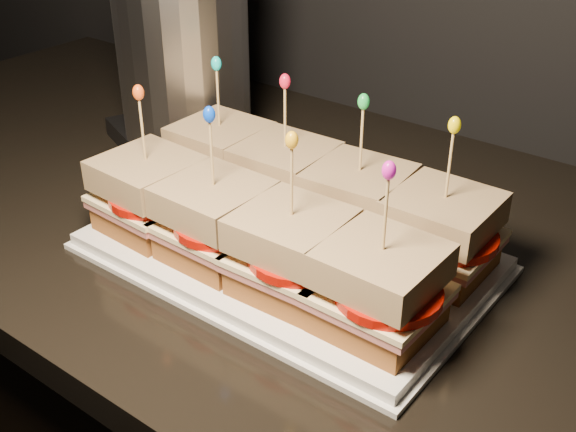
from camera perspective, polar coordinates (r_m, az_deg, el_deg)
The scene contains 62 objects.
granite_slab at distance 0.76m, azimuth 21.79°, elevation -8.75°, with size 2.29×0.69×0.04m, color black.
platter at distance 0.78m, azimuth 0.00°, elevation -2.93°, with size 0.41×0.25×0.02m, color white.
platter_rim at distance 0.78m, azimuth 0.00°, elevation -3.30°, with size 0.42×0.27×0.01m, color white.
sandwich_0_bread_bot at distance 0.89m, azimuth -5.23°, elevation 3.04°, with size 0.10×0.10×0.03m, color #612F11.
sandwich_0_ham at distance 0.88m, azimuth -5.28°, elevation 4.04°, with size 0.10×0.10×0.01m, color #B05851.
sandwich_0_cheese at distance 0.88m, azimuth -5.30°, elevation 4.45°, with size 0.11×0.10×0.01m, color #FFE4A4.
sandwich_0_tomato at distance 0.86m, azimuth -5.00°, elevation 4.55°, with size 0.10×0.10×0.01m, color #B40E04.
sandwich_0_bread_top at distance 0.87m, azimuth -5.39°, elevation 6.15°, with size 0.10×0.10×0.03m, color #4D2E12.
sandwich_0_pick at distance 0.85m, azimuth -5.54°, elevation 9.02°, with size 0.00×0.00×0.09m, color tan.
sandwich_0_frill at distance 0.84m, azimuth -5.69°, elevation 11.90°, with size 0.01×0.01×0.02m, color #0EC6C6.
sandwich_1_bread_bot at distance 0.83m, azimuth -0.22°, elevation 1.20°, with size 0.10×0.10×0.03m, color #612F11.
sandwich_1_ham at distance 0.83m, azimuth -0.23°, elevation 2.25°, with size 0.10×0.10×0.01m, color #B05851.
sandwich_1_cheese at distance 0.82m, azimuth -0.23°, elevation 2.68°, with size 0.11×0.10×0.01m, color #FFE4A4.
sandwich_1_tomato at distance 0.81m, azimuth 0.19°, elevation 2.77°, with size 0.10×0.10×0.01m, color #B40E04.
sandwich_1_bread_top at distance 0.81m, azimuth -0.23°, elevation 4.48°, with size 0.10×0.10×0.03m, color #4D2E12.
sandwich_1_pick at distance 0.79m, azimuth -0.24°, elevation 7.52°, with size 0.00×0.00×0.09m, color tan.
sandwich_1_frill at distance 0.77m, azimuth -0.25°, elevation 10.60°, with size 0.01×0.01×0.02m, color red.
sandwich_2_bread_bot at distance 0.79m, azimuth 5.44°, elevation -0.89°, with size 0.10×0.10×0.03m, color #612F11.
sandwich_2_ham at distance 0.78m, azimuth 5.50°, elevation 0.21°, with size 0.10×0.10×0.01m, color #B05851.
sandwich_2_cheese at distance 0.77m, azimuth 5.53°, elevation 0.66°, with size 0.11×0.10×0.01m, color #FFE4A4.
sandwich_2_tomato at distance 0.76m, azimuth 6.07°, elevation 0.70°, with size 0.10×0.10×0.01m, color #B40E04.
sandwich_2_bread_top at distance 0.76m, azimuth 5.63°, elevation 2.53°, with size 0.10×0.10×0.03m, color #4D2E12.
sandwich_2_pick at distance 0.74m, azimuth 5.81°, elevation 5.73°, with size 0.00×0.00×0.09m, color tan.
sandwich_2_frill at distance 0.72m, azimuth 5.99°, elevation 8.98°, with size 0.01×0.01×0.02m, color green.
sandwich_3_bread_bot at distance 0.75m, azimuth 11.77°, elevation -3.21°, with size 0.10×0.10×0.03m, color #612F11.
sandwich_3_ham at distance 0.74m, azimuth 11.91°, elevation -2.09°, with size 0.10×0.10×0.01m, color #B05851.
sandwich_3_cheese at distance 0.73m, azimuth 11.97°, elevation -1.62°, with size 0.11×0.10×0.01m, color #FFE4A4.
sandwich_3_tomato at distance 0.72m, azimuth 12.66°, elevation -1.61°, with size 0.10×0.10×0.01m, color #B40E04.
sandwich_3_bread_top at distance 0.72m, azimuth 12.20°, elevation 0.31°, with size 0.10×0.10×0.03m, color #4D2E12.
sandwich_3_pick at distance 0.70m, azimuth 12.60°, elevation 3.63°, with size 0.00×0.00×0.09m, color tan.
sandwich_3_frill at distance 0.68m, azimuth 13.02°, elevation 7.02°, with size 0.01×0.01×0.02m, color #F8DE02.
sandwich_4_bread_bot at distance 0.82m, azimuth -10.72°, elevation 0.04°, with size 0.10×0.10×0.03m, color #612F11.
sandwich_4_ham at distance 0.81m, azimuth -10.83°, elevation 1.10°, with size 0.10×0.10×0.01m, color #B05851.
sandwich_4_cheese at distance 0.81m, azimuth -10.88°, elevation 1.54°, with size 0.11×0.10×0.01m, color #FFE4A4.
sandwich_4_tomato at distance 0.79m, azimuth -10.66°, elevation 1.60°, with size 0.10×0.10×0.01m, color #B40E04.
sandwich_4_bread_top at distance 0.79m, azimuth -11.08°, elevation 3.35°, with size 0.10×0.10×0.03m, color #4D2E12.
sandwich_4_pick at distance 0.77m, azimuth -11.41°, elevation 6.42°, with size 0.00×0.00×0.09m, color tan.
sandwich_4_frill at distance 0.76m, azimuth -11.75°, elevation 9.54°, with size 0.01×0.01×0.02m, color #FB5416.
sandwich_5_bread_bot at distance 0.76m, azimuth -5.65°, elevation -2.20°, with size 0.10×0.10×0.03m, color #612F11.
sandwich_5_ham at distance 0.75m, azimuth -5.72°, elevation -1.08°, with size 0.10×0.10×0.01m, color #B05851.
sandwich_5_cheese at distance 0.74m, azimuth -5.74°, elevation -0.62°, with size 0.11×0.10×0.01m, color #FFE4A4.
sandwich_5_tomato at distance 0.73m, azimuth -5.40°, elevation -0.59°, with size 0.10×0.10×0.01m, color #B40E04.
sandwich_5_bread_top at distance 0.73m, azimuth -5.86°, elevation 1.31°, with size 0.10×0.10×0.03m, color #4D2E12.
sandwich_5_pick at distance 0.71m, azimuth -6.05°, elevation 4.61°, with size 0.00×0.00×0.09m, color tan.
sandwich_5_frill at distance 0.69m, azimuth -6.25°, elevation 7.98°, with size 0.01×0.01×0.02m, color #073EE4.
sandwich_6_bread_bot at distance 0.70m, azimuth 0.27°, elevation -4.79°, with size 0.10×0.10×0.03m, color #612F11.
sandwich_6_ham at distance 0.69m, azimuth 0.27°, elevation -3.62°, with size 0.10×0.10×0.01m, color #B05851.
sandwich_6_cheese at distance 0.69m, azimuth 0.27°, elevation -3.13°, with size 0.11×0.10×0.01m, color #FFE4A4.
sandwich_6_tomato at distance 0.68m, azimuth 0.78°, elevation -3.16°, with size 0.10×0.10×0.01m, color #B40E04.
sandwich_6_bread_top at distance 0.68m, azimuth 0.28°, elevation -1.10°, with size 0.10×0.10×0.03m, color #4D2E12.
sandwich_6_pick at distance 0.65m, azimuth 0.29°, elevation 2.40°, with size 0.00×0.00×0.09m, color tan.
sandwich_6_frill at distance 0.63m, azimuth 0.30°, elevation 6.02°, with size 0.01×0.01×0.02m, color gold.
sandwich_7_bread_bot at distance 0.66m, azimuth 7.11°, elevation -7.69°, with size 0.10×0.10×0.03m, color #612F11.
sandwich_7_ham at distance 0.65m, azimuth 7.20°, elevation -6.48°, with size 0.10×0.10×0.01m, color #B05851.
sandwich_7_cheese at distance 0.65m, azimuth 7.24°, elevation -5.98°, with size 0.11×0.10×0.01m, color #FFE4A4.
sandwich_7_tomato at distance 0.63m, azimuth 7.94°, elevation -6.07°, with size 0.10×0.10×0.01m, color #B40E04.
sandwich_7_bread_top at distance 0.63m, azimuth 7.40°, elevation -3.88°, with size 0.10×0.10×0.03m, color #4D2E12.
sandwich_7_pick at distance 0.61m, azimuth 7.69°, elevation -0.22°, with size 0.00×0.00×0.09m, color tan.
sandwich_7_frill at distance 0.58m, azimuth 7.98°, elevation 3.59°, with size 0.01×0.01×0.02m, color #D118AD.
appliance_base at distance 1.05m, azimuth -7.77°, elevation 6.08°, with size 0.21×0.18×0.03m, color #262628.
appliance_body at distance 1.00m, azimuth -8.27°, elevation 12.78°, with size 0.18×0.18×0.23m, color silver.
appliance at distance 1.00m, azimuth -8.26°, elevation 12.54°, with size 0.21×0.18×0.27m, color silver, non-canonical shape.
Camera 1 is at (-0.19, 1.06, 1.36)m, focal length 45.00 mm.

